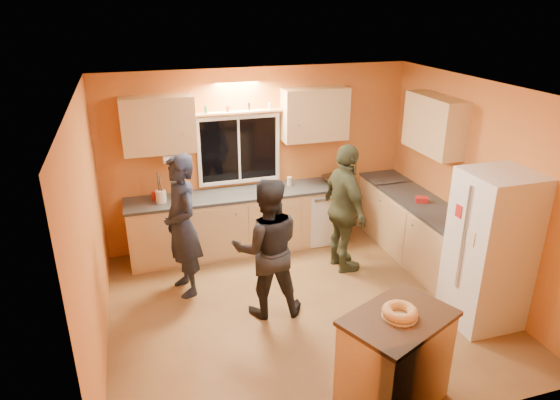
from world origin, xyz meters
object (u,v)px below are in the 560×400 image
object	(u,v)px
island	(395,359)
refrigerator	(490,250)
person_left	(182,226)
person_right	(345,209)
person_center	(267,248)

from	to	relation	value
island	refrigerator	bearing A→B (deg)	3.72
person_left	person_right	bearing A→B (deg)	75.22
person_right	person_left	bearing A→B (deg)	85.50
person_left	person_center	size ratio (longest dim) A/B	1.08
island	person_center	size ratio (longest dim) A/B	0.69
refrigerator	person_left	size ratio (longest dim) A/B	1.00
island	person_center	bearing A→B (deg)	88.18
refrigerator	person_center	xyz separation A→B (m)	(-2.31, 0.87, -0.06)
person_right	person_center	bearing A→B (deg)	115.63
person_left	person_right	distance (m)	2.13
person_center	refrigerator	bearing A→B (deg)	167.79
refrigerator	island	distance (m)	1.87
refrigerator	person_center	size ratio (longest dim) A/B	1.07
refrigerator	island	world-z (taller)	refrigerator
person_right	island	bearing A→B (deg)	163.95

